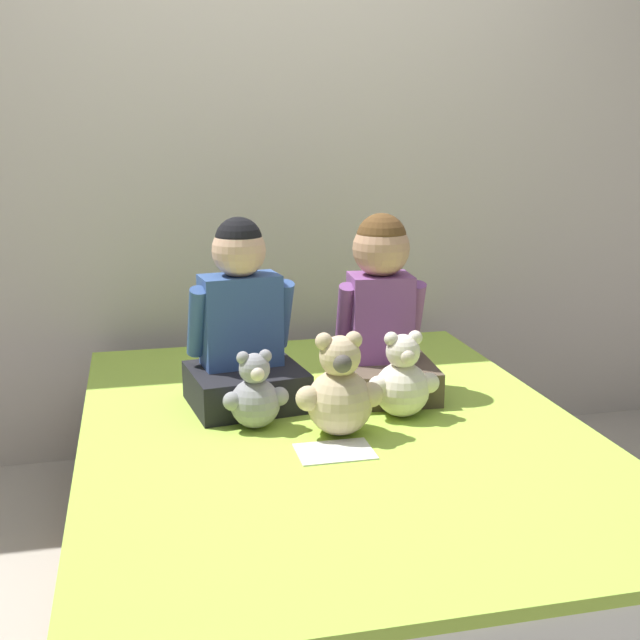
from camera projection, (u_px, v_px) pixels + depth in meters
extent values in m
plane|color=#B2A899|center=(334.00, 575.00, 2.52)|extent=(14.00, 14.00, 0.00)
cube|color=beige|center=(269.00, 155.00, 3.28)|extent=(8.00, 0.06, 2.50)
cube|color=brown|center=(334.00, 540.00, 2.49)|extent=(1.50, 1.97, 0.24)
cube|color=white|center=(334.00, 470.00, 2.43)|extent=(1.47, 1.93, 0.23)
cube|color=#A8D147|center=(335.00, 431.00, 2.40)|extent=(1.48, 1.95, 0.03)
cube|color=black|center=(246.00, 387.00, 2.56)|extent=(0.39, 0.36, 0.12)
cube|color=#33518E|center=(241.00, 320.00, 2.55)|extent=(0.26, 0.17, 0.29)
sphere|color=#DBAD89|center=(239.00, 250.00, 2.50)|extent=(0.17, 0.17, 0.17)
sphere|color=black|center=(239.00, 241.00, 2.49)|extent=(0.15, 0.15, 0.15)
cylinder|color=#33518E|center=(197.00, 322.00, 2.50)|extent=(0.07, 0.14, 0.24)
cylinder|color=#33518E|center=(282.00, 314.00, 2.60)|extent=(0.07, 0.14, 0.24)
cube|color=brown|center=(382.00, 378.00, 2.66)|extent=(0.36, 0.35, 0.11)
cube|color=#7F4789|center=(380.00, 317.00, 2.66)|extent=(0.21, 0.18, 0.29)
sphere|color=tan|center=(381.00, 248.00, 2.61)|extent=(0.19, 0.19, 0.19)
sphere|color=brown|center=(381.00, 238.00, 2.60)|extent=(0.17, 0.17, 0.17)
cylinder|color=#7F4789|center=(345.00, 316.00, 2.64)|extent=(0.07, 0.14, 0.23)
cylinder|color=#7F4789|center=(414.00, 314.00, 2.68)|extent=(0.07, 0.14, 0.23)
sphere|color=#939399|center=(255.00, 403.00, 2.37)|extent=(0.15, 0.15, 0.15)
sphere|color=#939399|center=(254.00, 369.00, 2.35)|extent=(0.09, 0.09, 0.09)
sphere|color=beige|center=(257.00, 374.00, 2.31)|extent=(0.04, 0.04, 0.04)
sphere|color=#939399|center=(243.00, 358.00, 2.33)|extent=(0.04, 0.04, 0.04)
sphere|color=#939399|center=(265.00, 356.00, 2.35)|extent=(0.04, 0.04, 0.04)
sphere|color=#939399|center=(232.00, 401.00, 2.33)|extent=(0.06, 0.06, 0.06)
sphere|color=#939399|center=(279.00, 396.00, 2.37)|extent=(0.06, 0.06, 0.06)
sphere|color=silver|center=(402.00, 389.00, 2.46)|extent=(0.17, 0.17, 0.17)
sphere|color=silver|center=(403.00, 351.00, 2.43)|extent=(0.11, 0.11, 0.11)
sphere|color=beige|center=(408.00, 357.00, 2.39)|extent=(0.05, 0.05, 0.05)
sphere|color=silver|center=(391.00, 339.00, 2.42)|extent=(0.04, 0.04, 0.04)
sphere|color=silver|center=(415.00, 338.00, 2.43)|extent=(0.04, 0.04, 0.04)
sphere|color=silver|center=(378.00, 386.00, 2.42)|extent=(0.06, 0.06, 0.06)
sphere|color=silver|center=(429.00, 383.00, 2.46)|extent=(0.06, 0.06, 0.06)
sphere|color=#D1B78E|center=(338.00, 402.00, 2.32)|extent=(0.19, 0.19, 0.19)
sphere|color=#D1B78E|center=(339.00, 356.00, 2.28)|extent=(0.12, 0.12, 0.12)
sphere|color=#4C4742|center=(342.00, 364.00, 2.23)|extent=(0.05, 0.05, 0.05)
sphere|color=#D1B78E|center=(324.00, 341.00, 2.26)|extent=(0.05, 0.05, 0.05)
sphere|color=#D1B78E|center=(354.00, 340.00, 2.28)|extent=(0.05, 0.05, 0.05)
sphere|color=#D1B78E|center=(308.00, 398.00, 2.28)|extent=(0.07, 0.07, 0.07)
sphere|color=#D1B78E|center=(371.00, 395.00, 2.31)|extent=(0.07, 0.07, 0.07)
cube|color=white|center=(335.00, 451.00, 2.21)|extent=(0.21, 0.15, 0.00)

